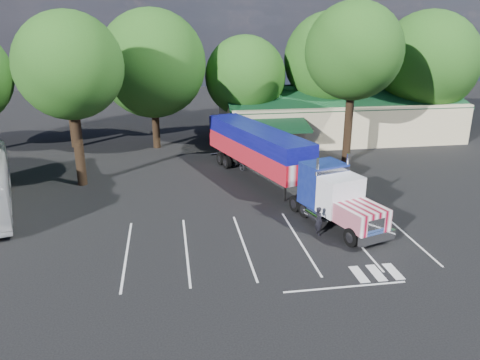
{
  "coord_description": "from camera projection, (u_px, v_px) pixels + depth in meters",
  "views": [
    {
      "loc": [
        -3.88,
        -29.14,
        11.88
      ],
      "look_at": [
        0.62,
        -0.64,
        2.0
      ],
      "focal_mm": 35.0,
      "sensor_mm": 36.0,
      "label": 1
    }
  ],
  "objects": [
    {
      "name": "silver_sedan",
      "position": [
        273.0,
        142.0,
        45.41
      ],
      "size": [
        4.28,
        1.64,
        1.39
      ],
      "primitive_type": "imported",
      "rotation": [
        0.0,
        0.0,
        1.53
      ],
      "color": "#9B9DA3",
      "rests_on": "ground"
    },
    {
      "name": "event_hall",
      "position": [
        335.0,
        116.0,
        49.6
      ],
      "size": [
        24.2,
        14.12,
        5.55
      ],
      "color": "beige",
      "rests_on": "ground"
    },
    {
      "name": "tree_row_b",
      "position": [
        67.0,
        73.0,
        44.06
      ],
      "size": [
        8.4,
        8.4,
        11.35
      ],
      "color": "black",
      "rests_on": "ground"
    },
    {
      "name": "tree_near_right",
      "position": [
        354.0,
        51.0,
        38.22
      ],
      "size": [
        8.0,
        8.0,
        13.5
      ],
      "color": "black",
      "rests_on": "ground"
    },
    {
      "name": "tree_row_c",
      "position": [
        152.0,
        64.0,
        43.45
      ],
      "size": [
        10.0,
        10.0,
        13.05
      ],
      "color": "black",
      "rests_on": "ground"
    },
    {
      "name": "woman",
      "position": [
        319.0,
        221.0,
        27.06
      ],
      "size": [
        0.52,
        0.7,
        1.73
      ],
      "primitive_type": "imported",
      "rotation": [
        0.0,
        0.0,
        1.76
      ],
      "color": "black",
      "rests_on": "ground"
    },
    {
      "name": "ground",
      "position": [
        230.0,
        205.0,
        31.65
      ],
      "size": [
        120.0,
        120.0,
        0.0
      ],
      "primitive_type": "plane",
      "color": "black",
      "rests_on": "ground"
    },
    {
      "name": "bicycle",
      "position": [
        238.0,
        164.0,
        39.24
      ],
      "size": [
        1.39,
        1.89,
        0.95
      ],
      "primitive_type": "imported",
      "rotation": [
        0.0,
        0.0,
        0.48
      ],
      "color": "black",
      "rests_on": "ground"
    },
    {
      "name": "tree_row_d",
      "position": [
        245.0,
        76.0,
        46.46
      ],
      "size": [
        8.0,
        8.0,
        10.6
      ],
      "color": "black",
      "rests_on": "ground"
    },
    {
      "name": "tree_row_e",
      "position": [
        331.0,
        59.0,
        47.77
      ],
      "size": [
        9.6,
        9.6,
        12.9
      ],
      "color": "black",
      "rests_on": "ground"
    },
    {
      "name": "tree_row_f",
      "position": [
        428.0,
        62.0,
        48.21
      ],
      "size": [
        10.4,
        10.4,
        13.0
      ],
      "color": "black",
      "rests_on": "ground"
    },
    {
      "name": "semi_truck",
      "position": [
        274.0,
        157.0,
        34.16
      ],
      "size": [
        8.55,
        19.95,
        4.23
      ],
      "rotation": [
        0.0,
        0.0,
        0.31
      ],
      "color": "black",
      "rests_on": "ground"
    },
    {
      "name": "tree_near_left",
      "position": [
        69.0,
        66.0,
        32.85
      ],
      "size": [
        7.6,
        7.6,
        12.65
      ],
      "color": "black",
      "rests_on": "ground"
    }
  ]
}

